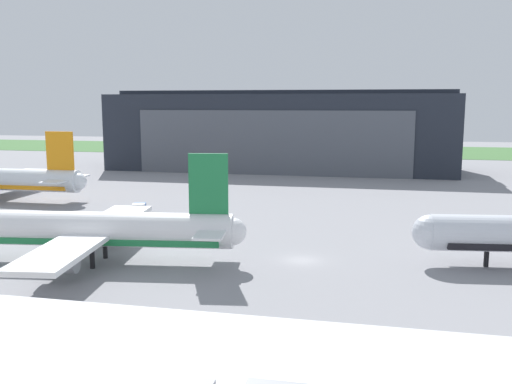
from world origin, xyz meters
TOP-DOWN VIEW (x-y plane):
  - ground_plane at (0.00, 0.00)m, footprint 440.00×440.00m
  - grass_field_strip at (0.00, 157.69)m, footprint 440.00×56.00m
  - maintenance_hangar at (-18.71, 91.57)m, footprint 93.08×29.31m
  - airliner_near_right at (-24.32, -6.45)m, footprint 37.24×32.55m
  - fuel_bowser at (-30.46, 22.07)m, footprint 3.56×5.24m

SIDE VIEW (x-z plane):
  - ground_plane at x=0.00m, z-range 0.00..0.00m
  - grass_field_strip at x=0.00m, z-range 0.00..0.08m
  - fuel_bowser at x=-30.46m, z-range 0.06..2.05m
  - airliner_near_right at x=-24.32m, z-range -2.55..10.32m
  - maintenance_hangar at x=-18.71m, z-range -0.46..21.36m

